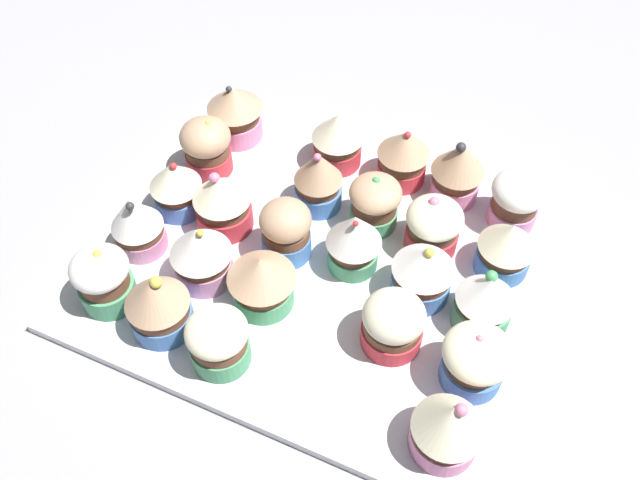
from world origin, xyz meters
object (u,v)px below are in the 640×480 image
at_px(cupcake_22, 403,156).
at_px(cupcake_23, 458,170).
at_px(cupcake_1, 158,303).
at_px(cupcake_20, 235,112).
at_px(cupcake_7, 393,323).
at_px(cupcake_16, 318,180).
at_px(cupcake_12, 354,240).
at_px(cupcake_13, 422,274).
at_px(cupcake_24, 517,199).
at_px(cupcake_18, 433,226).
at_px(cupcake_15, 207,146).
at_px(cupcake_17, 375,202).
at_px(cupcake_9, 176,186).
at_px(cupcake_21, 338,138).
at_px(cupcake_5, 201,253).
at_px(cupcake_6, 262,280).
at_px(cupcake_3, 448,426).
at_px(cupcake_0, 103,278).
at_px(cupcake_4, 137,223).
at_px(cupcake_10, 222,202).
at_px(baking_tray, 320,261).
at_px(cupcake_8, 475,360).
at_px(cupcake_14, 485,302).
at_px(cupcake_11, 286,230).
at_px(cupcake_2, 218,340).

xyz_separation_m(cupcake_22, cupcake_23, (0.06, -0.00, 0.00)).
bearing_deg(cupcake_1, cupcake_20, 103.31).
relative_size(cupcake_7, cupcake_16, 0.80).
xyz_separation_m(cupcake_12, cupcake_13, (0.08, -0.01, -0.00)).
bearing_deg(cupcake_1, cupcake_23, 53.49).
bearing_deg(cupcake_24, cupcake_18, -134.68).
height_order(cupcake_15, cupcake_22, cupcake_22).
height_order(cupcake_17, cupcake_18, cupcake_18).
height_order(cupcake_9, cupcake_21, same).
xyz_separation_m(cupcake_5, cupcake_6, (0.07, -0.00, -0.00)).
distance_m(cupcake_6, cupcake_20, 0.25).
bearing_deg(cupcake_21, cupcake_22, 3.08).
distance_m(cupcake_1, cupcake_3, 0.29).
xyz_separation_m(cupcake_0, cupcake_15, (-0.00, 0.20, 0.00)).
xyz_separation_m(cupcake_4, cupcake_10, (0.07, 0.06, -0.00)).
height_order(cupcake_13, cupcake_17, cupcake_13).
distance_m(baking_tray, cupcake_8, 0.20).
bearing_deg(cupcake_8, cupcake_4, 178.64).
bearing_deg(cupcake_15, cupcake_23, 15.12).
xyz_separation_m(cupcake_1, cupcake_8, (0.29, 0.07, -0.01)).
distance_m(cupcake_4, cupcake_21, 0.25).
xyz_separation_m(cupcake_0, cupcake_14, (0.35, 0.13, -0.00)).
xyz_separation_m(cupcake_9, cupcake_22, (0.21, 0.14, 0.00)).
relative_size(cupcake_6, cupcake_11, 0.95).
bearing_deg(cupcake_18, cupcake_2, -123.23).
relative_size(cupcake_10, cupcake_15, 1.07).
relative_size(cupcake_0, cupcake_6, 1.06).
distance_m(baking_tray, cupcake_7, 0.13).
bearing_deg(cupcake_20, cupcake_7, -35.70).
distance_m(cupcake_12, cupcake_22, 0.14).
bearing_deg(cupcake_8, cupcake_9, 168.65).
bearing_deg(cupcake_15, cupcake_9, -89.17).
bearing_deg(cupcake_18, cupcake_22, 127.66).
distance_m(cupcake_5, cupcake_6, 0.07).
relative_size(cupcake_7, cupcake_24, 0.95).
xyz_separation_m(baking_tray, cupcake_21, (-0.04, 0.14, 0.04)).
bearing_deg(cupcake_3, cupcake_14, 92.21).
bearing_deg(cupcake_8, baking_tray, 158.89).
relative_size(cupcake_11, cupcake_16, 0.91).
bearing_deg(cupcake_3, cupcake_20, 141.80).
bearing_deg(cupcake_11, cupcake_23, 47.44).
relative_size(cupcake_4, cupcake_12, 0.98).
bearing_deg(cupcake_17, cupcake_12, -89.12).
relative_size(baking_tray, cupcake_3, 6.01).
bearing_deg(cupcake_4, cupcake_10, 42.73).
distance_m(cupcake_0, cupcake_5, 0.10).
distance_m(cupcake_5, cupcake_20, 0.22).
bearing_deg(cupcake_13, cupcake_0, -154.99).
bearing_deg(cupcake_24, cupcake_6, -134.23).
xyz_separation_m(cupcake_2, cupcake_14, (0.21, 0.14, 0.00)).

